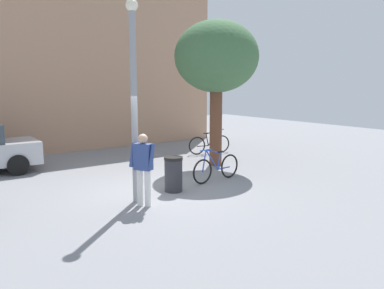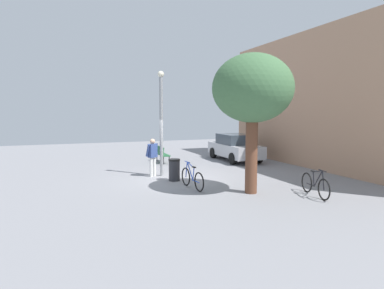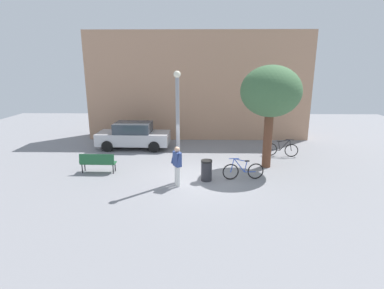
{
  "view_description": "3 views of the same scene",
  "coord_description": "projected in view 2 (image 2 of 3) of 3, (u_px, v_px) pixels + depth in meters",
  "views": [
    {
      "loc": [
        -4.93,
        -8.28,
        2.79
      ],
      "look_at": [
        1.01,
        -0.16,
        1.17
      ],
      "focal_mm": 35.71,
      "sensor_mm": 36.0,
      "label": 1
    },
    {
      "loc": [
        13.27,
        -4.43,
        2.86
      ],
      "look_at": [
        0.78,
        0.41,
        1.53
      ],
      "focal_mm": 30.97,
      "sensor_mm": 36.0,
      "label": 2
    },
    {
      "loc": [
        -0.0,
        -12.49,
        4.86
      ],
      "look_at": [
        -0.26,
        -0.02,
        1.55
      ],
      "focal_mm": 28.34,
      "sensor_mm": 36.0,
      "label": 3
    }
  ],
  "objects": [
    {
      "name": "bicycle_blue",
      "position": [
        192.0,
        178.0,
        12.32
      ],
      "size": [
        1.81,
        0.22,
        0.97
      ],
      "color": "black",
      "rests_on": "ground_plane"
    },
    {
      "name": "bicycle_black",
      "position": [
        315.0,
        185.0,
        11.2
      ],
      "size": [
        1.78,
        0.42,
        0.97
      ],
      "color": "black",
      "rests_on": "ground_plane"
    },
    {
      "name": "parked_car_silver",
      "position": [
        235.0,
        147.0,
        19.42
      ],
      "size": [
        4.25,
        1.92,
        1.55
      ],
      "color": "#B7B7BC",
      "rests_on": "ground_plane"
    },
    {
      "name": "ground_plane",
      "position": [
        177.0,
        179.0,
        14.19
      ],
      "size": [
        36.0,
        36.0,
        0.0
      ],
      "primitive_type": "plane",
      "color": "gray"
    },
    {
      "name": "park_bench",
      "position": [
        161.0,
        153.0,
        18.64
      ],
      "size": [
        1.61,
        0.5,
        0.92
      ],
      "color": "#236038",
      "rests_on": "ground_plane"
    },
    {
      "name": "plaza_tree",
      "position": [
        253.0,
        90.0,
        11.33
      ],
      "size": [
        2.79,
        2.79,
        4.85
      ],
      "color": "brown",
      "rests_on": "ground_plane"
    },
    {
      "name": "building_facade",
      "position": [
        327.0,
        100.0,
        16.74
      ],
      "size": [
        14.45,
        2.0,
        6.92
      ],
      "primitive_type": "cube",
      "color": "tan",
      "rests_on": "ground_plane"
    },
    {
      "name": "trash_bin",
      "position": [
        174.0,
        170.0,
        13.72
      ],
      "size": [
        0.49,
        0.49,
        0.91
      ],
      "color": "#2D2D33",
      "rests_on": "ground_plane"
    },
    {
      "name": "person_by_lamppost",
      "position": [
        153.0,
        155.0,
        14.58
      ],
      "size": [
        0.5,
        0.62,
        1.67
      ],
      "color": "white",
      "rests_on": "ground_plane"
    },
    {
      "name": "lamppost",
      "position": [
        161.0,
        118.0,
        14.55
      ],
      "size": [
        0.28,
        0.28,
        4.62
      ],
      "color": "gray",
      "rests_on": "ground_plane"
    }
  ]
}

